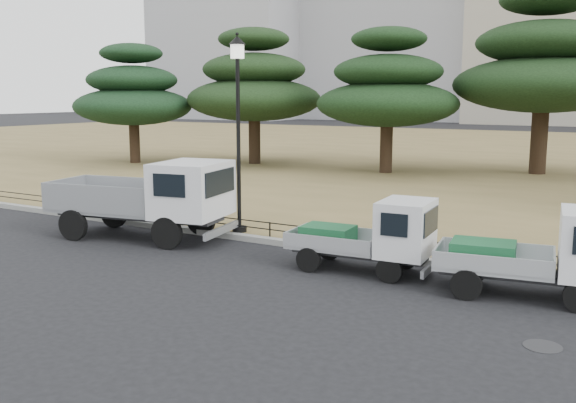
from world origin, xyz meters
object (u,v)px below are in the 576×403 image
Objects in this scene: truck_kei_rear at (543,254)px; truck_large at (149,195)px; truck_kei_front at (371,236)px; street_lamp at (238,101)px; tarp_pile at (129,202)px.

truck_large is at bearing 170.91° from truck_kei_rear.
truck_kei_front is (6.55, -0.08, -0.37)m from truck_large.
truck_large is 0.98× the size of street_lamp.
truck_kei_front is at bearing -12.20° from tarp_pile.
truck_large reaches higher than truck_kei_front.
truck_large is at bearing 175.38° from truck_kei_front.
street_lamp is 5.62m from tarp_pile.
truck_kei_front is 5.60m from street_lamp.
truck_kei_front is at bearing -10.60° from truck_large.
truck_kei_rear is (10.12, -0.12, -0.31)m from truck_large.
street_lamp is 3.34× the size of tarp_pile.
truck_large reaches higher than tarp_pile.
street_lamp is (-8.13, 1.54, 2.84)m from truck_kei_rear.
truck_kei_front is at bearing 170.85° from truck_kei_rear.
street_lamp is (1.99, 1.41, 2.52)m from truck_large.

